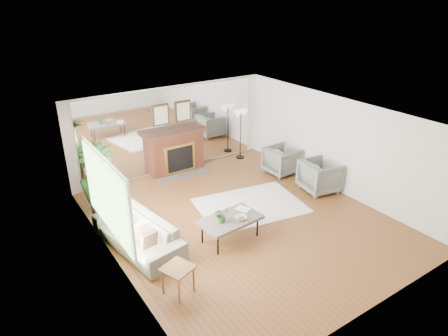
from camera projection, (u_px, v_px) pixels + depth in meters
ground at (243, 220)px, 9.35m from camera, size 7.00×7.00×0.00m
wall_left at (113, 209)px, 7.32m from camera, size 0.02×7.00×2.50m
wall_right at (337, 145)px, 10.35m from camera, size 0.02×7.00×2.50m
wall_back at (172, 129)px, 11.48m from camera, size 6.00×0.02×2.50m
mirror_panel at (172, 130)px, 11.47m from camera, size 5.40×0.04×2.40m
window_panel at (106, 195)px, 7.60m from camera, size 0.04×2.40×1.50m
fireplace at (177, 151)px, 11.55m from camera, size 1.85×0.83×2.05m
area_rug at (250, 206)px, 9.94m from camera, size 2.81×2.22×0.03m
coffee_table at (230, 220)px, 8.44m from camera, size 1.36×0.87×0.52m
sofa at (137, 233)px, 8.24m from camera, size 1.25×2.39×0.67m
armchair_back at (282, 160)px, 11.59m from camera, size 0.88×0.86×0.79m
armchair_front at (320, 176)px, 10.56m from camera, size 1.06×1.04×0.85m
side_table at (178, 271)px, 6.93m from camera, size 0.61×0.61×0.55m
potted_ficus at (97, 177)px, 9.38m from camera, size 1.01×1.01×1.71m
floor_lamp at (241, 117)px, 12.24m from camera, size 0.51×0.29×1.58m
tabletop_plant at (221, 215)px, 8.23m from camera, size 0.34×0.31×0.33m
fruit_bowl at (241, 218)px, 8.38m from camera, size 0.26×0.26×0.06m
book at (240, 211)px, 8.67m from camera, size 0.32×0.37×0.02m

